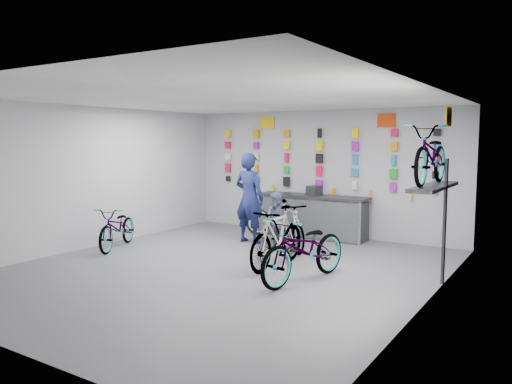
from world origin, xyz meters
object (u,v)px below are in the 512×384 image
Objects in this scene: bike_center at (277,237)px; bike_right at (305,249)px; clerk at (249,198)px; customer at (277,222)px; bike_left at (118,227)px; bike_service at (289,225)px; counter at (311,217)px.

bike_center is 0.99m from bike_right.
customer is (0.96, -0.44, -0.39)m from clerk.
bike_left is 3.66m from bike_center.
bike_service is at bearing 110.72° from bike_center.
counter is 1.66m from clerk.
bike_left is at bearing -169.74° from bike_right.
bike_right is at bearing -28.63° from customer.
counter is 2.97m from bike_center.
bike_right is at bearing -65.42° from counter.
bike_left is 0.84× the size of bike_right.
bike_center is at bearing -17.79° from bike_left.
clerk reaches higher than bike_left.
counter is 1.57× the size of bike_service.
bike_center is 0.91× the size of clerk.
bike_right is at bearing -104.61° from bike_service.
clerk is 1.64× the size of customer.
customer is at bearing 157.86° from clerk.
clerk is (1.99, 2.03, 0.56)m from bike_left.
bike_left is 1.00× the size of bike_service.
clerk reaches higher than bike_service.
bike_service is at bearing 172.08° from clerk.
clerk reaches higher than bike_right.
bike_right is 2.35m from bike_service.
clerk is at bearing 20.81° from bike_left.
customer is (-0.15, -0.24, 0.10)m from bike_service.
bike_right is at bearing 141.93° from clerk.
clerk is (-1.12, 0.21, 0.49)m from bike_service.
customer is (0.05, -1.74, 0.13)m from counter.
counter is at bearing 111.25° from customer.
bike_left is 0.85× the size of clerk.
bike_right is 2.26m from customer.
counter is 2.20× the size of customer.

